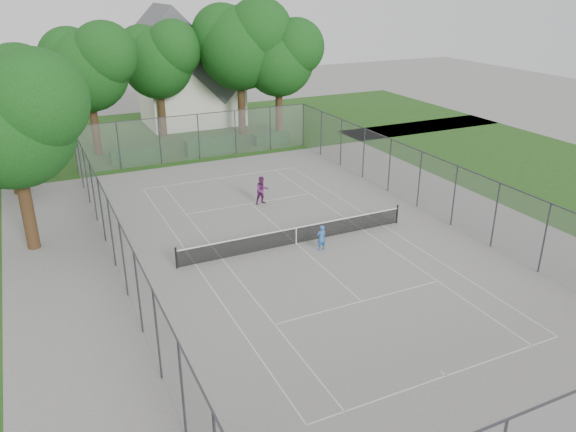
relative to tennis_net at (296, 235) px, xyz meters
name	(u,v)px	position (x,y,z in m)	size (l,w,h in m)	color
ground	(296,244)	(0.00, 0.00, -0.51)	(120.00, 120.00, 0.00)	slate
grass_far	(171,133)	(0.00, 26.00, -0.51)	(60.00, 20.00, 0.00)	#1D4212
court_markings	(296,244)	(0.00, 0.00, -0.50)	(11.03, 23.83, 0.01)	silver
tennis_net	(296,235)	(0.00, 0.00, 0.00)	(12.87, 0.10, 1.10)	black
perimeter_fence	(296,212)	(0.00, 0.00, 1.30)	(18.08, 34.08, 3.52)	#38383D
tree_far_left	(88,64)	(-6.84, 21.75, 6.50)	(7.09, 6.48, 10.20)	#382314
tree_far_midleft	(158,57)	(-0.73, 25.09, 6.32)	(6.92, 6.32, 9.94)	#382314
tree_far_midright	(241,41)	(5.95, 22.89, 7.53)	(8.14, 7.43, 11.69)	#382314
tree_far_right	(280,55)	(8.93, 21.43, 6.38)	(6.98, 6.37, 10.04)	#382314
tree_side_back	(1,93)	(-12.85, 14.60, 6.00)	(6.59, 6.02, 9.48)	#382314
tree_side_front	(11,115)	(-12.37, 5.35, 6.42)	(7.02, 6.41, 10.09)	#382314
hedge_left	(137,155)	(-4.51, 18.34, -0.01)	(3.98, 1.19, 1.00)	#164518
hedge_mid	(210,145)	(1.23, 18.16, 0.12)	(3.99, 1.14, 1.25)	#164518
hedge_right	(271,139)	(6.74, 18.60, -0.06)	(3.00, 1.10, 0.90)	#164518
house	(191,77)	(3.04, 28.90, 3.89)	(8.79, 6.81, 10.94)	white
girl_player	(321,238)	(0.84, -1.20, 0.17)	(0.49, 0.32, 1.35)	#3067B5
woman_player	(262,190)	(0.65, 6.08, 0.37)	(0.85, 0.66, 1.76)	#62205B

